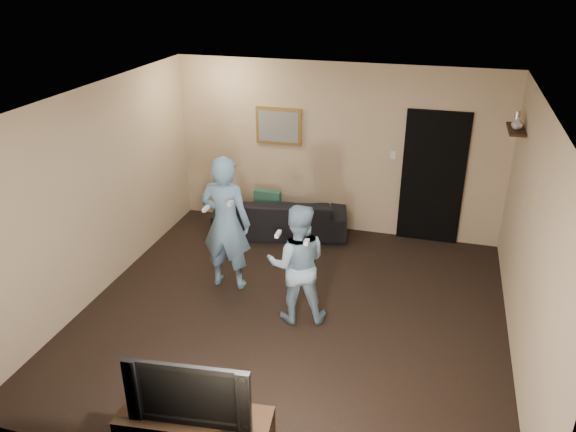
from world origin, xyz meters
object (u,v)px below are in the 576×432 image
(wii_player_left, at_px, (226,223))
(wii_player_right, at_px, (297,264))
(sofa, at_px, (280,215))
(television, at_px, (192,387))

(wii_player_left, xyz_separation_m, wii_player_right, (1.06, -0.49, -0.16))
(sofa, distance_m, television, 4.46)
(wii_player_right, bearing_deg, wii_player_left, 155.29)
(wii_player_left, relative_size, wii_player_right, 1.21)
(television, relative_size, wii_player_left, 0.58)
(sofa, relative_size, wii_player_left, 1.15)
(television, distance_m, wii_player_right, 2.27)
(sofa, distance_m, wii_player_right, 2.34)
(television, height_order, wii_player_left, wii_player_left)
(wii_player_right, bearing_deg, sofa, 111.36)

